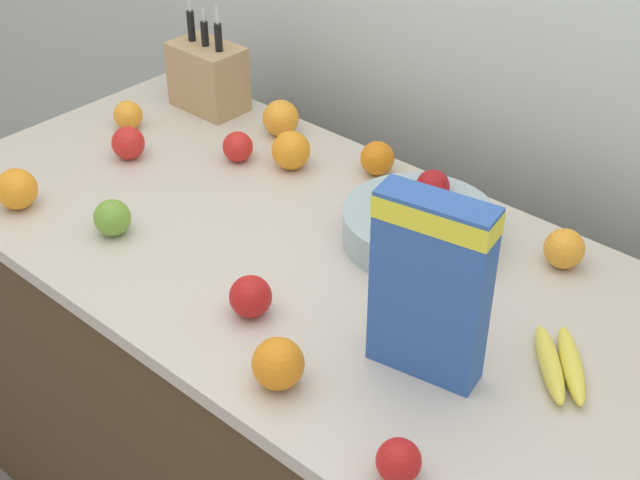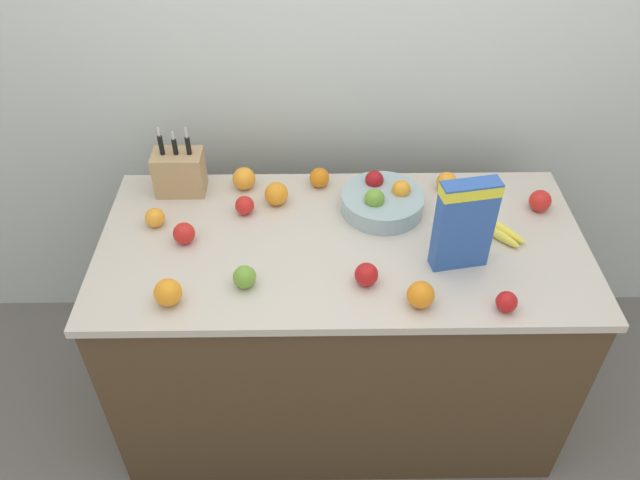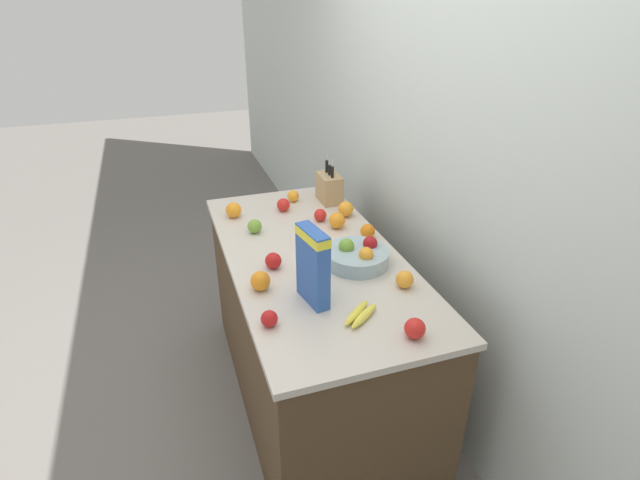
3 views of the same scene
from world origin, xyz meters
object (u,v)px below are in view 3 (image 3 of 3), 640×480
knife_block (329,188)px  fruit_bowl (357,256)px  apple_by_knife_block (415,328)px  orange_front_left (260,281)px  orange_front_right (346,209)px  apple_near_bananas (269,319)px  orange_mid_left (405,279)px  cereal_box (313,263)px  banana_bunch (360,314)px  apple_rightmost (320,215)px  orange_by_cereal (233,210)px  orange_near_bowl (293,196)px  orange_mid_right (368,231)px  apple_front (273,261)px  apple_leftmost (255,226)px  apple_rear (284,205)px  orange_front_center (337,220)px

knife_block → fruit_bowl: 0.74m
apple_by_knife_block → orange_front_left: size_ratio=0.93×
orange_front_right → apple_near_bananas: bearing=-37.1°
orange_mid_left → cereal_box: bearing=-94.1°
cereal_box → orange_mid_left: size_ratio=4.20×
banana_bunch → apple_rightmost: 0.88m
orange_by_cereal → orange_front_left: 0.75m
orange_front_left → cereal_box: bearing=51.3°
cereal_box → orange_mid_left: bearing=75.6°
orange_front_right → orange_near_bowl: 0.36m
apple_rightmost → orange_near_bowl: 0.31m
fruit_bowl → orange_near_bowl: size_ratio=4.29×
banana_bunch → apple_by_knife_block: bearing=39.2°
banana_bunch → orange_mid_right: (-0.61, 0.29, 0.02)m
cereal_box → banana_bunch: bearing=28.2°
banana_bunch → orange_front_right: size_ratio=2.16×
cereal_box → apple_near_bananas: (0.11, -0.21, -0.14)m
apple_front → apple_by_knife_block: size_ratio=0.96×
apple_front → orange_mid_right: 0.54m
apple_leftmost → orange_mid_right: orange_mid_right is taller
cereal_box → banana_bunch: size_ratio=1.74×
apple_rightmost → apple_rear: size_ratio=0.92×
apple_rear → orange_mid_left: 0.96m
orange_mid_left → apple_front: bearing=-124.2°
cereal_box → orange_near_bowl: 1.04m
apple_leftmost → cereal_box: bearing=8.0°
apple_rightmost → orange_front_right: bearing=95.2°
knife_block → cereal_box: size_ratio=0.85×
apple_leftmost → apple_rear: size_ratio=0.98×
banana_bunch → orange_by_cereal: size_ratio=2.15×
fruit_bowl → apple_rightmost: (-0.49, -0.01, -0.01)m
orange_mid_right → orange_front_left: bearing=-64.3°
fruit_bowl → apple_rear: size_ratio=3.97×
apple_leftmost → orange_near_bowl: bearing=138.1°
apple_leftmost → orange_near_bowl: (-0.33, 0.30, -0.00)m
banana_bunch → orange_front_center: size_ratio=2.14×
apple_front → orange_mid_right: size_ratio=1.01×
orange_mid_left → orange_front_center: 0.63m
banana_bunch → apple_rear: size_ratio=2.47×
banana_bunch → apple_rightmost: size_ratio=2.69×
apple_front → apple_rear: same height
orange_by_cereal → orange_mid_left: bearing=31.0°
orange_mid_left → apple_rear: bearing=-163.4°
apple_front → orange_by_cereal: 0.60m
apple_rightmost → apple_by_knife_block: apple_by_knife_block is taller
knife_block → cereal_box: cereal_box is taller
orange_front_right → orange_mid_left: bearing=-2.0°
knife_block → orange_mid_left: 0.98m
banana_bunch → orange_mid_left: size_ratio=2.42×
orange_front_right → orange_by_cereal: bearing=-107.2°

